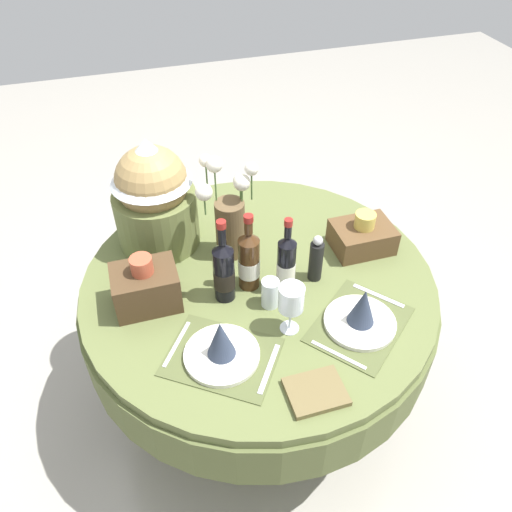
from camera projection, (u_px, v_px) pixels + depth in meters
ground at (258, 392)px, 2.36m from camera, size 8.00×8.00×0.00m
dining_table at (258, 305)px, 1.97m from camera, size 1.32×1.32×0.74m
place_setting_left at (221, 348)px, 1.57m from camera, size 0.43×0.41×0.16m
place_setting_right at (361, 315)px, 1.67m from camera, size 0.43×0.42×0.16m
flower_vase at (229, 216)px, 1.87m from camera, size 0.23×0.16×0.41m
wine_bottle_left at (286, 264)px, 1.75m from camera, size 0.07×0.07×0.31m
wine_bottle_right at (224, 271)px, 1.72m from camera, size 0.07×0.07×0.33m
wine_bottle_rear at (249, 260)px, 1.77m from camera, size 0.08×0.08×0.31m
wine_glass_right at (291, 299)px, 1.60m from camera, size 0.08×0.08×0.19m
tumbler_near_left at (270, 293)px, 1.74m from camera, size 0.06×0.06×0.11m
pepper_mill at (316, 259)px, 1.81m from camera, size 0.05×0.05×0.19m
book_on_table at (316, 392)px, 1.50m from camera, size 0.17×0.14×0.02m
gift_tub_back_left at (153, 191)px, 1.87m from camera, size 0.31×0.31×0.45m
woven_basket_side_left at (146, 286)px, 1.73m from camera, size 0.22×0.16×0.21m
woven_basket_side_right at (362, 236)px, 1.96m from camera, size 0.23×0.17×0.16m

